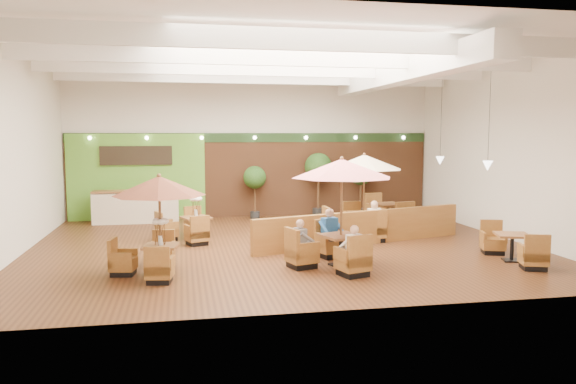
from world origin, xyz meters
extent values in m
plane|color=#381E0F|center=(0.00, 0.00, 0.00)|extent=(14.00, 14.00, 0.00)
cube|color=silver|center=(0.00, 6.00, 2.75)|extent=(14.00, 0.04, 5.50)
cube|color=silver|center=(0.00, -6.00, 2.75)|extent=(14.00, 0.04, 5.50)
cube|color=silver|center=(-7.00, 0.00, 2.75)|extent=(0.04, 12.00, 5.50)
cube|color=silver|center=(7.00, 0.00, 2.75)|extent=(0.04, 12.00, 5.50)
cube|color=white|center=(0.00, 0.00, 5.50)|extent=(14.00, 12.00, 0.04)
cube|color=brown|center=(0.00, 5.94, 1.60)|extent=(13.90, 0.10, 3.20)
cube|color=#1E3819|center=(0.00, 5.93, 3.05)|extent=(13.90, 0.12, 0.35)
cube|color=#5A9E2D|center=(-4.40, 5.88, 1.60)|extent=(5.00, 0.08, 3.20)
cube|color=black|center=(-4.40, 5.80, 2.40)|extent=(2.60, 0.08, 0.70)
cube|color=white|center=(3.50, 0.00, 4.95)|extent=(0.60, 11.00, 0.60)
cube|color=white|center=(0.00, -4.00, 5.15)|extent=(13.60, 0.12, 0.45)
cube|color=white|center=(0.00, -1.30, 5.15)|extent=(13.60, 0.12, 0.45)
cube|color=white|center=(0.00, 1.30, 5.15)|extent=(13.60, 0.12, 0.45)
cube|color=white|center=(0.00, 4.00, 5.15)|extent=(13.60, 0.12, 0.45)
cylinder|color=black|center=(5.80, -1.00, 3.90)|extent=(0.01, 0.01, 3.20)
cone|color=white|center=(5.80, -1.00, 2.30)|extent=(0.28, 0.28, 0.28)
cylinder|color=black|center=(5.80, 2.00, 3.90)|extent=(0.01, 0.01, 3.20)
cone|color=white|center=(5.80, 2.00, 2.30)|extent=(0.28, 0.28, 0.28)
sphere|color=#FFEAC6|center=(-6.00, 5.70, 3.05)|extent=(0.14, 0.14, 0.14)
sphere|color=#FFEAC6|center=(-4.00, 5.70, 3.05)|extent=(0.14, 0.14, 0.14)
sphere|color=#FFEAC6|center=(-2.00, 5.70, 3.05)|extent=(0.14, 0.14, 0.14)
sphere|color=#FFEAC6|center=(0.00, 5.70, 3.05)|extent=(0.14, 0.14, 0.14)
sphere|color=#FFEAC6|center=(2.00, 5.70, 3.05)|extent=(0.14, 0.14, 0.14)
sphere|color=#FFEAC6|center=(4.00, 5.70, 3.05)|extent=(0.14, 0.14, 0.14)
sphere|color=#FFEAC6|center=(6.00, 5.70, 3.05)|extent=(0.14, 0.14, 0.14)
cube|color=beige|center=(-4.40, 5.10, 0.55)|extent=(3.00, 0.70, 1.10)
cube|color=brown|center=(-4.40, 5.10, 1.15)|extent=(3.00, 0.75, 0.06)
cube|color=brown|center=(2.38, -0.22, 0.49)|extent=(6.80, 2.23, 0.98)
cube|color=brown|center=(-3.27, -2.59, 0.64)|extent=(0.87, 0.87, 0.05)
cylinder|color=black|center=(-3.27, -2.59, 0.33)|extent=(0.09, 0.09, 0.58)
cube|color=black|center=(-3.27, -2.59, 0.02)|extent=(0.46, 0.46, 0.04)
cube|color=brown|center=(-3.27, -3.43, 0.27)|extent=(0.63, 0.63, 0.28)
cube|color=brown|center=(-3.23, -3.65, 0.53)|extent=(0.56, 0.18, 0.62)
cube|color=brown|center=(-3.52, -3.38, 0.44)|extent=(0.15, 0.49, 0.25)
cube|color=brown|center=(-3.02, -3.47, 0.44)|extent=(0.15, 0.49, 0.25)
cube|color=black|center=(-3.27, -3.43, 0.06)|extent=(0.56, 0.56, 0.12)
cube|color=brown|center=(-3.27, -1.75, 0.27)|extent=(0.63, 0.63, 0.28)
cube|color=brown|center=(-3.31, -1.52, 0.53)|extent=(0.56, 0.18, 0.62)
cube|color=brown|center=(-3.02, -1.79, 0.44)|extent=(0.15, 0.49, 0.25)
cube|color=brown|center=(-3.52, -1.70, 0.44)|extent=(0.15, 0.49, 0.25)
cube|color=black|center=(-3.27, -1.75, 0.06)|extent=(0.56, 0.56, 0.12)
cube|color=brown|center=(-4.11, -2.59, 0.27)|extent=(0.63, 0.63, 0.28)
cube|color=brown|center=(-3.88, -2.55, 0.53)|extent=(0.18, 0.56, 0.62)
cube|color=brown|center=(-4.07, -2.33, 0.44)|extent=(0.49, 0.15, 0.25)
cube|color=brown|center=(-4.15, -2.84, 0.44)|extent=(0.49, 0.15, 0.25)
cube|color=black|center=(-4.11, -2.59, 0.06)|extent=(0.56, 0.56, 0.12)
cylinder|color=brown|center=(-3.27, -2.59, 1.11)|extent=(0.06, 0.06, 2.21)
cone|color=#5B2C1B|center=(-3.27, -2.59, 2.03)|extent=(2.12, 2.12, 0.45)
sphere|color=brown|center=(-3.27, -2.59, 2.26)|extent=(0.10, 0.10, 0.10)
cylinder|color=silver|center=(-3.27, -2.59, 0.77)|extent=(0.10, 0.10, 0.22)
cube|color=brown|center=(1.01, -2.66, 0.74)|extent=(1.09, 1.09, 0.06)
cylinder|color=black|center=(1.01, -2.66, 0.38)|extent=(0.10, 0.10, 0.68)
cube|color=black|center=(1.01, -2.66, 0.02)|extent=(0.57, 0.57, 0.04)
cube|color=brown|center=(1.01, -3.63, 0.31)|extent=(0.79, 0.79, 0.33)
cube|color=brown|center=(0.93, -3.89, 0.62)|extent=(0.64, 0.28, 0.72)
cube|color=brown|center=(0.73, -3.72, 0.51)|extent=(0.24, 0.56, 0.29)
cube|color=brown|center=(1.30, -3.54, 0.51)|extent=(0.24, 0.56, 0.29)
cube|color=black|center=(1.01, -3.63, 0.07)|extent=(0.70, 0.70, 0.14)
cube|color=brown|center=(1.01, -1.68, 0.31)|extent=(0.79, 0.79, 0.33)
cube|color=brown|center=(1.09, -1.43, 0.62)|extent=(0.64, 0.28, 0.72)
cube|color=brown|center=(1.30, -1.60, 0.51)|extent=(0.24, 0.56, 0.29)
cube|color=brown|center=(0.73, -1.77, 0.51)|extent=(0.24, 0.56, 0.29)
cube|color=black|center=(1.01, -1.68, 0.07)|extent=(0.70, 0.70, 0.14)
cube|color=brown|center=(0.04, -2.66, 0.31)|extent=(0.79, 0.79, 0.33)
cube|color=brown|center=(0.29, -2.73, 0.62)|extent=(0.28, 0.64, 0.72)
cube|color=brown|center=(-0.05, -2.37, 0.51)|extent=(0.56, 0.24, 0.29)
cube|color=brown|center=(0.12, -2.94, 0.51)|extent=(0.56, 0.24, 0.29)
cube|color=black|center=(0.04, -2.66, 0.07)|extent=(0.70, 0.70, 0.14)
cylinder|color=brown|center=(1.01, -2.66, 1.28)|extent=(0.06, 0.06, 2.56)
cone|color=#E87074|center=(1.01, -2.66, 2.38)|extent=(2.46, 2.46, 0.45)
sphere|color=brown|center=(1.01, -2.66, 2.61)|extent=(0.10, 0.10, 0.10)
cube|color=brown|center=(2.83, 1.09, 0.72)|extent=(0.88, 0.88, 0.06)
cylinder|color=black|center=(2.83, 1.09, 0.37)|extent=(0.10, 0.10, 0.66)
cube|color=black|center=(2.83, 1.09, 0.02)|extent=(0.47, 0.47, 0.04)
cube|color=brown|center=(2.83, 0.14, 0.30)|extent=(0.64, 0.64, 0.32)
cube|color=brown|center=(2.82, -0.13, 0.60)|extent=(0.63, 0.12, 0.70)
cube|color=brown|center=(2.54, 0.13, 0.50)|extent=(0.10, 0.55, 0.28)
cube|color=brown|center=(3.12, 0.14, 0.50)|extent=(0.10, 0.55, 0.28)
cube|color=black|center=(2.83, 0.14, 0.07)|extent=(0.57, 0.57, 0.14)
cube|color=brown|center=(2.83, 2.04, 0.30)|extent=(0.64, 0.64, 0.32)
cube|color=brown|center=(2.84, 2.30, 0.60)|extent=(0.63, 0.12, 0.70)
cube|color=brown|center=(3.12, 2.05, 0.50)|extent=(0.10, 0.55, 0.28)
cube|color=brown|center=(2.54, 2.03, 0.50)|extent=(0.10, 0.55, 0.28)
cube|color=black|center=(2.83, 2.04, 0.07)|extent=(0.57, 0.57, 0.14)
cube|color=brown|center=(1.87, 1.09, 0.30)|extent=(0.64, 0.64, 0.32)
cube|color=brown|center=(2.14, 1.08, 0.60)|extent=(0.12, 0.63, 0.70)
cube|color=brown|center=(1.87, 1.38, 0.50)|extent=(0.55, 0.10, 0.28)
cube|color=brown|center=(1.88, 0.80, 0.50)|extent=(0.55, 0.10, 0.28)
cube|color=black|center=(1.87, 1.09, 0.07)|extent=(0.57, 0.57, 0.14)
cylinder|color=brown|center=(2.83, 1.09, 1.26)|extent=(0.06, 0.06, 2.51)
cone|color=beige|center=(2.83, 1.09, 2.33)|extent=(2.41, 2.41, 0.45)
sphere|color=brown|center=(2.83, 1.09, 2.56)|extent=(0.10, 0.10, 0.10)
cube|color=brown|center=(-2.36, 1.48, 0.67)|extent=(1.00, 1.00, 0.06)
cylinder|color=black|center=(-2.36, 1.48, 0.34)|extent=(0.09, 0.09, 0.61)
cube|color=black|center=(-2.36, 1.48, 0.02)|extent=(0.53, 0.53, 0.04)
cube|color=brown|center=(-2.36, 0.60, 0.28)|extent=(0.73, 0.73, 0.30)
cube|color=brown|center=(-2.44, 0.38, 0.56)|extent=(0.57, 0.28, 0.65)
cube|color=brown|center=(-2.61, 0.52, 0.46)|extent=(0.24, 0.50, 0.26)
cube|color=brown|center=(-2.11, 0.69, 0.46)|extent=(0.24, 0.50, 0.26)
cube|color=black|center=(-2.36, 0.60, 0.06)|extent=(0.65, 0.65, 0.13)
cube|color=brown|center=(-2.36, 2.36, 0.28)|extent=(0.73, 0.73, 0.30)
cube|color=brown|center=(-2.28, 2.59, 0.56)|extent=(0.57, 0.28, 0.65)
cube|color=brown|center=(-2.11, 2.45, 0.46)|extent=(0.24, 0.50, 0.26)
cube|color=brown|center=(-2.61, 2.27, 0.46)|extent=(0.24, 0.50, 0.26)
cube|color=black|center=(-2.36, 2.36, 0.06)|extent=(0.65, 0.65, 0.13)
cube|color=brown|center=(-3.24, 1.48, 0.28)|extent=(0.73, 0.73, 0.30)
cube|color=brown|center=(-3.01, 1.40, 0.56)|extent=(0.28, 0.57, 0.65)
cube|color=brown|center=(-3.33, 1.74, 0.46)|extent=(0.50, 0.24, 0.26)
cube|color=brown|center=(-3.15, 1.23, 0.46)|extent=(0.50, 0.24, 0.26)
cube|color=black|center=(-3.24, 1.48, 0.06)|extent=(0.65, 0.65, 0.13)
cylinder|color=silver|center=(-2.36, 1.48, 0.80)|extent=(0.10, 0.10, 0.22)
cube|color=brown|center=(5.40, -2.97, 0.67)|extent=(1.00, 1.00, 0.06)
cylinder|color=black|center=(5.40, -2.97, 0.35)|extent=(0.09, 0.09, 0.62)
cube|color=black|center=(5.40, -2.97, 0.02)|extent=(0.53, 0.53, 0.04)
cube|color=brown|center=(5.40, -3.86, 0.28)|extent=(0.73, 0.73, 0.30)
cube|color=brown|center=(5.47, -4.09, 0.56)|extent=(0.58, 0.26, 0.65)
cube|color=brown|center=(5.14, -3.78, 0.47)|extent=(0.23, 0.51, 0.26)
cube|color=brown|center=(5.66, -3.94, 0.47)|extent=(0.23, 0.51, 0.26)
cube|color=black|center=(5.40, -3.86, 0.07)|extent=(0.64, 0.64, 0.13)
cube|color=brown|center=(5.40, -2.09, 0.28)|extent=(0.73, 0.73, 0.30)
cube|color=brown|center=(5.33, -1.85, 0.56)|extent=(0.58, 0.26, 0.65)
cube|color=brown|center=(5.66, -2.17, 0.47)|extent=(0.23, 0.51, 0.26)
cube|color=brown|center=(5.14, -2.00, 0.47)|extent=(0.23, 0.51, 0.26)
cube|color=black|center=(5.40, -2.09, 0.07)|extent=(0.64, 0.64, 0.13)
cube|color=brown|center=(4.13, 2.39, 0.80)|extent=(1.12, 1.12, 0.07)
cylinder|color=black|center=(4.13, 2.39, 0.41)|extent=(0.11, 0.11, 0.74)
cube|color=black|center=(4.13, 2.39, 0.02)|extent=(0.59, 0.59, 0.04)
cube|color=brown|center=(4.13, 1.33, 0.33)|extent=(0.82, 0.82, 0.36)
cube|color=brown|center=(4.07, 1.05, 0.67)|extent=(0.70, 0.25, 0.78)
cube|color=brown|center=(3.82, 1.26, 0.56)|extent=(0.21, 0.62, 0.31)
cube|color=brown|center=(4.45, 1.40, 0.56)|extent=(0.21, 0.62, 0.31)
cube|color=black|center=(4.13, 1.33, 0.08)|extent=(0.73, 0.73, 0.16)
cube|color=brown|center=(4.13, 3.45, 0.33)|extent=(0.82, 0.82, 0.36)
cube|color=brown|center=(4.19, 3.73, 0.67)|extent=(0.70, 0.25, 0.78)
cube|color=brown|center=(4.45, 3.51, 0.56)|extent=(0.21, 0.62, 0.31)
cube|color=brown|center=(3.82, 3.38, 0.56)|extent=(0.21, 0.62, 0.31)
cube|color=black|center=(4.13, 3.45, 0.08)|extent=(0.73, 0.73, 0.16)
cylinder|color=black|center=(-0.06, 5.30, 0.13)|extent=(0.36, 0.36, 0.27)
cylinder|color=#472D19|center=(-0.06, 5.30, 0.85)|extent=(0.07, 0.07, 1.16)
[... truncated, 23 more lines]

